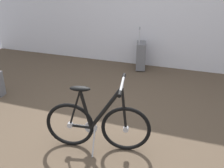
# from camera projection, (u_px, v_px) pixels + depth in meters

# --- Properties ---
(ground_plane) EXTENTS (7.68, 7.68, 0.00)m
(ground_plane) POSITION_uv_depth(u_px,v_px,m) (105.00, 130.00, 3.17)
(ground_plane) COLOR brown
(folding_bike_foreground) EXTENTS (1.13, 0.53, 0.81)m
(folding_bike_foreground) POSITION_uv_depth(u_px,v_px,m) (97.00, 123.00, 2.74)
(folding_bike_foreground) COLOR black
(folding_bike_foreground) RESTS_ON ground_plane
(rolling_suitcase) EXTENTS (0.26, 0.39, 0.83)m
(rolling_suitcase) POSITION_uv_depth(u_px,v_px,m) (141.00, 55.00, 5.05)
(rolling_suitcase) COLOR slate
(rolling_suitcase) RESTS_ON ground_plane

